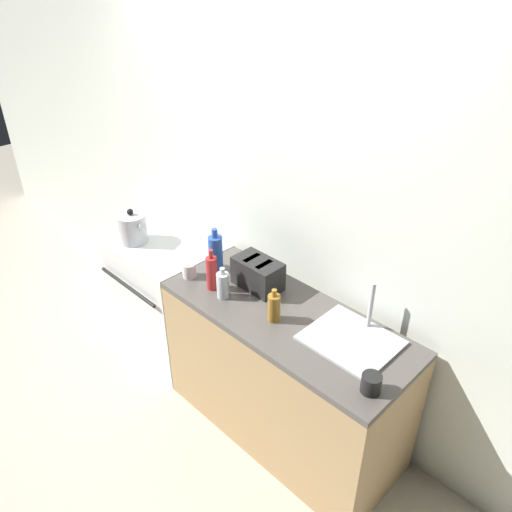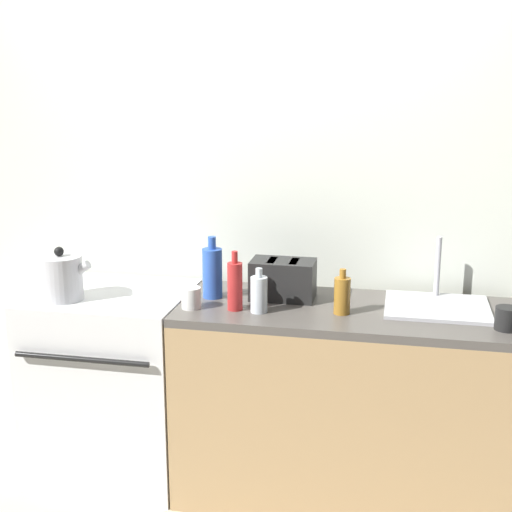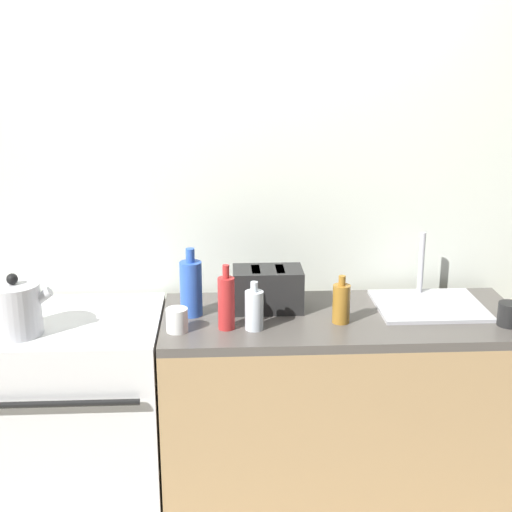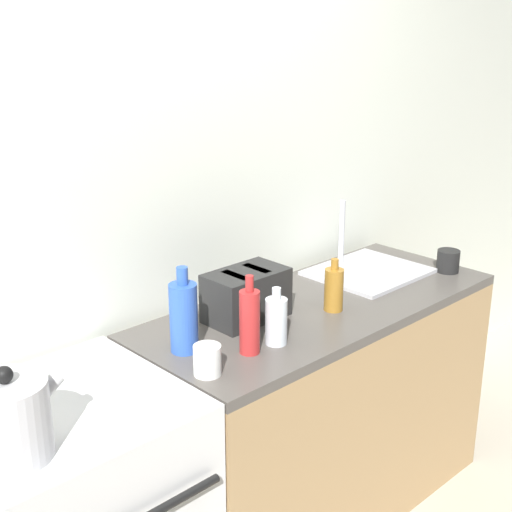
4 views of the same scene
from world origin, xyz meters
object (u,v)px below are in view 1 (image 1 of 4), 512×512
at_px(kettle, 133,228).
at_px(toaster, 258,273).
at_px(bottle_amber, 274,307).
at_px(cup_black, 371,383).
at_px(bottle_clear, 223,285).
at_px(stove, 171,295).
at_px(bottle_blue, 216,252).
at_px(cup_white, 189,270).
at_px(bottle_red, 212,273).

distance_m(kettle, toaster, 0.98).
xyz_separation_m(toaster, bottle_amber, (0.28, -0.16, -0.01)).
relative_size(bottle_amber, cup_black, 2.10).
xyz_separation_m(toaster, cup_black, (0.92, -0.22, -0.04)).
xyz_separation_m(bottle_amber, cup_black, (0.64, -0.06, -0.03)).
bearing_deg(bottle_clear, stove, 169.78).
bearing_deg(bottle_blue, bottle_clear, -33.49).
height_order(toaster, bottle_clear, bottle_clear).
relative_size(bottle_amber, cup_white, 2.10).
distance_m(kettle, bottle_red, 0.78).
bearing_deg(cup_black, bottle_clear, 179.24).
bearing_deg(toaster, bottle_red, -130.83).
height_order(bottle_amber, cup_white, bottle_amber).
bearing_deg(bottle_amber, bottle_blue, 169.30).
relative_size(stove, kettle, 3.66).
bearing_deg(bottle_red, cup_white, -174.33).
distance_m(kettle, bottle_clear, 0.89).
distance_m(bottle_blue, cup_black, 1.24).
height_order(toaster, cup_white, toaster).
height_order(kettle, toaster, kettle).
relative_size(stove, bottle_blue, 3.18).
xyz_separation_m(toaster, cup_white, (-0.36, -0.22, -0.04)).
height_order(toaster, bottle_red, bottle_red).
bearing_deg(cup_white, bottle_blue, 73.90).
relative_size(bottle_amber, bottle_blue, 0.69).
xyz_separation_m(kettle, bottle_red, (0.78, 0.01, 0.01)).
bearing_deg(bottle_amber, bottle_clear, -171.55).
distance_m(bottle_red, cup_black, 1.09).
xyz_separation_m(bottle_blue, bottle_red, (0.14, -0.15, -0.01)).
bearing_deg(stove, bottle_clear, -10.22).
bearing_deg(bottle_clear, kettle, -179.86).
xyz_separation_m(bottle_amber, cup_white, (-0.63, -0.06, -0.03)).
bearing_deg(bottle_blue, toaster, 8.84).
height_order(stove, bottle_red, bottle_red).
distance_m(stove, bottle_clear, 0.89).
xyz_separation_m(bottle_amber, bottle_clear, (-0.34, -0.05, -0.00)).
bearing_deg(bottle_clear, cup_white, -178.57).
bearing_deg(toaster, kettle, -167.50).
xyz_separation_m(stove, bottle_amber, (1.06, -0.08, 0.51)).
height_order(bottle_blue, cup_black, bottle_blue).
relative_size(kettle, cup_white, 2.65).
distance_m(bottle_blue, bottle_clear, 0.29).
bearing_deg(bottle_blue, stove, -176.31).
bearing_deg(bottle_blue, cup_white, -106.10).
bearing_deg(toaster, bottle_clear, -107.44).
height_order(toaster, bottle_amber, bottle_amber).
distance_m(stove, cup_white, 0.65).
height_order(stove, bottle_blue, bottle_blue).
bearing_deg(kettle, bottle_red, 0.98).
bearing_deg(bottle_blue, bottle_red, -47.34).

